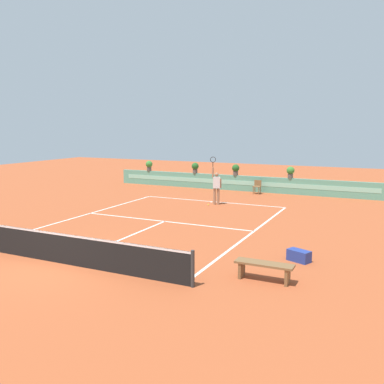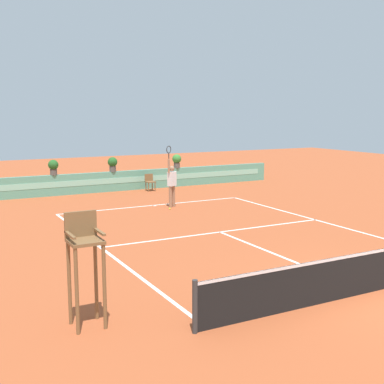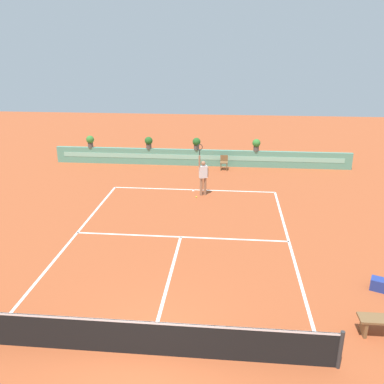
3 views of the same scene
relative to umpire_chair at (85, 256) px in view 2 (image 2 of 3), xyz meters
name	(u,v)px [view 2 (image 2 of 3)]	position (x,y,z in m)	size (l,w,h in m)	color
ground_plane	(226,235)	(6.03, 4.74, -1.34)	(60.00, 60.00, 0.00)	#A84C28
court_lines	(215,230)	(6.03, 5.45, -1.34)	(8.32, 11.94, 0.01)	white
net	(371,270)	(6.03, -1.26, -0.83)	(8.92, 0.10, 1.00)	#333333
back_wall_barrier	(117,181)	(6.03, 15.12, -0.84)	(18.00, 0.21, 1.00)	#599E84
umpire_chair	(85,256)	(0.00, 0.00, 0.00)	(0.60, 0.60, 2.14)	brown
ball_kid_chair	(150,181)	(7.49, 14.39, -0.86)	(0.44, 0.44, 0.85)	brown
tennis_player	(172,182)	(6.56, 9.90, -0.29)	(0.56, 0.36, 2.58)	#9E7051
tennis_ball_near_baseline	(170,208)	(6.26, 9.50, -1.31)	(0.07, 0.07, 0.07)	#CCE033
potted_plant_right	(177,160)	(9.37, 15.13, 0.07)	(0.48, 0.48, 0.72)	#514C47
potted_plant_left	(53,166)	(2.87, 15.13, 0.07)	(0.48, 0.48, 0.72)	#514C47
potted_plant_centre	(113,163)	(5.80, 15.13, 0.07)	(0.48, 0.48, 0.72)	#514C47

